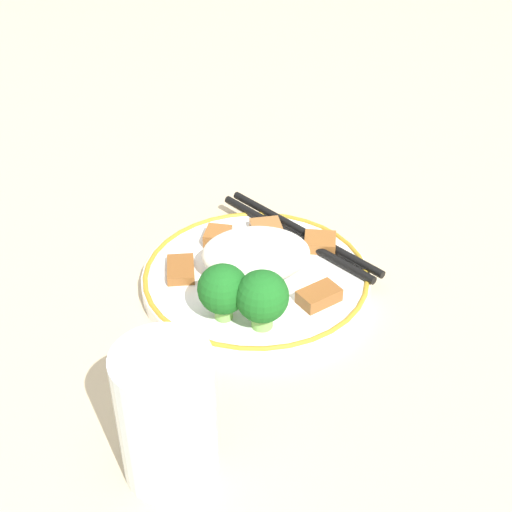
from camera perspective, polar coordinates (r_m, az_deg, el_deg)
name	(u,v)px	position (r m, az deg, el deg)	size (l,w,h in m)	color
ground_plane	(256,286)	(0.68, 0.00, -2.40)	(3.00, 3.00, 0.00)	#C6B28E
plate	(256,278)	(0.67, 0.00, -1.78)	(0.21, 0.21, 0.02)	white
rice_mound	(256,254)	(0.66, 0.00, 0.16)	(0.10, 0.07, 0.04)	white
broccoli_back_left	(223,290)	(0.60, -2.66, -2.72)	(0.04, 0.04, 0.05)	#7FB756
broccoli_back_center	(262,297)	(0.59, 0.51, -3.34)	(0.05, 0.05, 0.05)	#7FB756
meat_near_front	(218,236)	(0.71, -3.07, 1.57)	(0.03, 0.03, 0.01)	#995B28
meat_near_left	(266,228)	(0.72, 0.82, 2.24)	(0.03, 0.03, 0.01)	#9E6633
meat_near_right	(181,269)	(0.67, -6.04, -1.07)	(0.03, 0.04, 0.01)	brown
meat_near_back	(319,296)	(0.63, 5.06, -3.20)	(0.04, 0.04, 0.01)	brown
meat_on_rice_edge	(320,242)	(0.70, 5.14, 1.11)	(0.04, 0.03, 0.01)	#995B28
chopsticks	(299,234)	(0.72, 3.47, 1.75)	(0.14, 0.17, 0.01)	black
drinking_glass	(167,415)	(0.49, -7.17, -12.53)	(0.07, 0.07, 0.11)	silver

